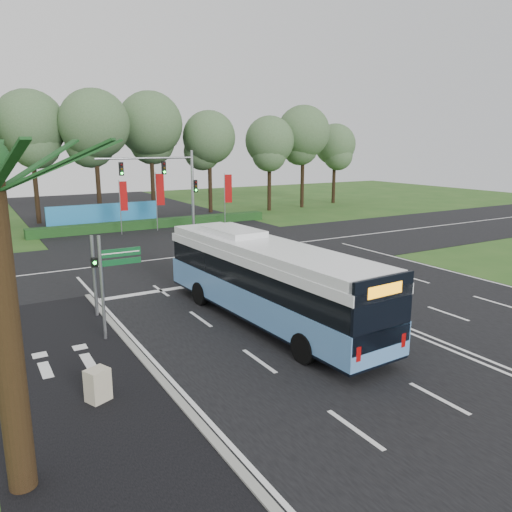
{
  "coord_description": "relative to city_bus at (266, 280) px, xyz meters",
  "views": [
    {
      "loc": [
        -14.96,
        -18.99,
        7.5
      ],
      "look_at": [
        -2.61,
        2.0,
        2.02
      ],
      "focal_mm": 35.0,
      "sensor_mm": 36.0,
      "label": 1
    }
  ],
  "objects": [
    {
      "name": "bike_path",
      "position": [
        -8.22,
        -1.29,
        -1.85
      ],
      "size": [
        5.0,
        18.0,
        0.06
      ],
      "primitive_type": "cube",
      "color": "black",
      "rests_on": "ground"
    },
    {
      "name": "traffic_light_gantry",
      "position": [
        4.48,
        22.21,
        2.78
      ],
      "size": [
        8.41,
        0.28,
        7.0
      ],
      "color": "gray",
      "rests_on": "ground"
    },
    {
      "name": "banner_flag_mid",
      "position": [
        4.13,
        24.6,
        1.42
      ],
      "size": [
        0.74,
        0.24,
        5.11
      ],
      "rotation": [
        0.0,
        0.0,
        -0.26
      ],
      "color": "gray",
      "rests_on": "ground"
    },
    {
      "name": "banner_flag_left",
      "position": [
        0.82,
        24.23,
        1.11
      ],
      "size": [
        0.68,
        0.07,
        4.58
      ],
      "rotation": [
        0.0,
        0.0,
        0.01
      ],
      "color": "gray",
      "rests_on": "ground"
    },
    {
      "name": "city_bus",
      "position": [
        0.0,
        0.0,
        0.0
      ],
      "size": [
        3.4,
        13.13,
        3.73
      ],
      "rotation": [
        0.0,
        0.0,
        0.05
      ],
      "color": "#5487C2",
      "rests_on": "ground"
    },
    {
      "name": "eucalyptus_row",
      "position": [
        5.79,
        32.85,
        6.89
      ],
      "size": [
        52.3,
        9.59,
        12.85
      ],
      "color": "black",
      "rests_on": "ground"
    },
    {
      "name": "road_main",
      "position": [
        4.28,
        1.71,
        -1.86
      ],
      "size": [
        20.0,
        120.0,
        0.04
      ],
      "primitive_type": "cube",
      "color": "black",
      "rests_on": "ground"
    },
    {
      "name": "hedge",
      "position": [
        4.28,
        26.21,
        -1.48
      ],
      "size": [
        22.0,
        1.2,
        0.8
      ],
      "primitive_type": "cube",
      "color": "#163B15",
      "rests_on": "ground"
    },
    {
      "name": "utility_cabinet",
      "position": [
        -7.86,
        -3.26,
        -1.35
      ],
      "size": [
        0.79,
        0.73,
        1.05
      ],
      "primitive_type": "cube",
      "rotation": [
        0.0,
        0.0,
        0.41
      ],
      "color": "#BFB59A",
      "rests_on": "ground"
    },
    {
      "name": "road_cross",
      "position": [
        4.28,
        13.71,
        -1.85
      ],
      "size": [
        120.0,
        14.0,
        0.05
      ],
      "primitive_type": "cube",
      "color": "black",
      "rests_on": "ground"
    },
    {
      "name": "banner_flag_right",
      "position": [
        10.61,
        24.18,
        1.28
      ],
      "size": [
        0.68,
        0.3,
        4.87
      ],
      "rotation": [
        0.0,
        0.0,
        -0.36
      ],
      "color": "gray",
      "rests_on": "ground"
    },
    {
      "name": "pedestrian_signal",
      "position": [
        -6.1,
        4.41,
        0.12
      ],
      "size": [
        0.31,
        0.43,
        3.67
      ],
      "rotation": [
        0.0,
        0.0,
        -0.1
      ],
      "color": "gray",
      "rests_on": "ground"
    },
    {
      "name": "ground",
      "position": [
        4.28,
        1.71,
        -1.88
      ],
      "size": [
        120.0,
        120.0,
        0.0
      ],
      "primitive_type": "plane",
      "color": "#264F1A",
      "rests_on": "ground"
    },
    {
      "name": "street_sign",
      "position": [
        -6.12,
        1.5,
        0.73
      ],
      "size": [
        1.62,
        0.12,
        4.16
      ],
      "rotation": [
        0.0,
        0.0,
        -0.01
      ],
      "color": "gray",
      "rests_on": "ground"
    },
    {
      "name": "kerb_strip",
      "position": [
        -5.82,
        -1.29,
        -1.82
      ],
      "size": [
        0.25,
        18.0,
        0.12
      ],
      "primitive_type": "cube",
      "color": "gray",
      "rests_on": "ground"
    },
    {
      "name": "blue_hoarding",
      "position": [
        0.28,
        28.71,
        -0.78
      ],
      "size": [
        10.0,
        0.3,
        2.2
      ],
      "primitive_type": "cube",
      "color": "#2177B6",
      "rests_on": "ground"
    }
  ]
}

